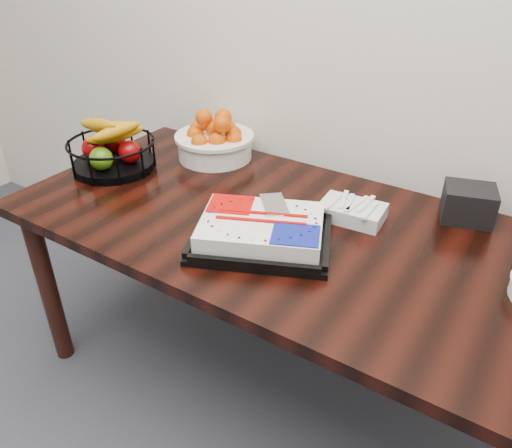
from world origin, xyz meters
The scene contains 6 objects.
table centered at (0.00, 2.00, 0.66)m, with size 1.80×0.90×0.75m.
cake_tray centered at (0.03, 1.86, 0.79)m, with size 0.51×0.47×0.09m.
tangerine_bowl centered at (-0.48, 2.30, 0.84)m, with size 0.32×0.32×0.20m.
fruit_basket centered at (-0.75, 1.99, 0.82)m, with size 0.34×0.34×0.18m.
fork_bag centered at (0.20, 2.14, 0.78)m, with size 0.22×0.15×0.06m.
napkin_box centered at (0.51, 2.35, 0.81)m, with size 0.16×0.14×0.11m, color black.
Camera 1 is at (0.71, 0.79, 1.59)m, focal length 35.00 mm.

